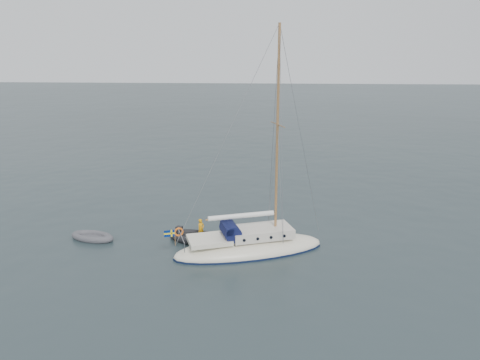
{
  "coord_description": "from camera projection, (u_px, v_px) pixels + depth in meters",
  "views": [
    {
      "loc": [
        -0.18,
        -27.73,
        11.09
      ],
      "look_at": [
        -2.31,
        0.0,
        3.5
      ],
      "focal_mm": 35.0,
      "sensor_mm": 36.0,
      "label": 1
    }
  ],
  "objects": [
    {
      "name": "ground",
      "position": [
        276.0,
        234.0,
        29.58
      ],
      "size": [
        300.0,
        300.0,
        0.0
      ],
      "primitive_type": "plane",
      "color": "black",
      "rests_on": "ground"
    },
    {
      "name": "sailboat",
      "position": [
        250.0,
        236.0,
        26.69
      ],
      "size": [
        9.25,
        2.77,
        13.18
      ],
      "rotation": [
        0.0,
        0.0,
        0.35
      ],
      "color": "silver",
      "rests_on": "ground"
    },
    {
      "name": "dinghy",
      "position": [
        92.0,
        237.0,
        28.68
      ],
      "size": [
        2.89,
        1.3,
        0.41
      ],
      "rotation": [
        0.0,
        0.0,
        -0.25
      ],
      "color": "#515056",
      "rests_on": "ground"
    },
    {
      "name": "rib",
      "position": [
        198.0,
        237.0,
        28.43
      ],
      "size": [
        3.87,
        1.76,
        1.46
      ],
      "rotation": [
        0.0,
        0.0,
        -0.3
      ],
      "color": "black",
      "rests_on": "ground"
    }
  ]
}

